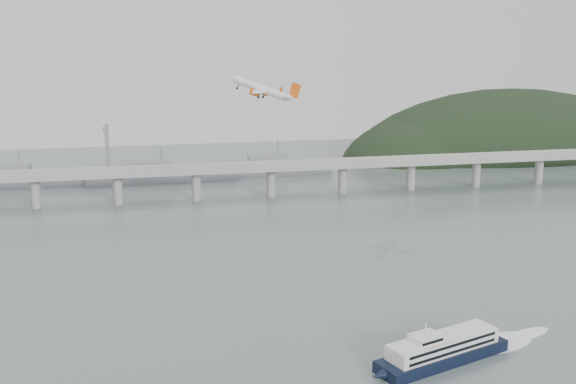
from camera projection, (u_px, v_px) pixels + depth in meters
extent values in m
plane|color=slate|center=(318.00, 314.00, 258.83)|extent=(900.00, 900.00, 0.00)
cube|color=gray|center=(241.00, 169.00, 445.06)|extent=(800.00, 22.00, 2.20)
cube|color=gray|center=(244.00, 168.00, 434.61)|extent=(800.00, 0.60, 1.80)
cube|color=gray|center=(239.00, 163.00, 454.63)|extent=(800.00, 0.60, 1.80)
cylinder|color=gray|center=(36.00, 193.00, 420.33)|extent=(6.00, 6.00, 21.00)
cylinder|color=gray|center=(118.00, 190.00, 430.73)|extent=(6.00, 6.00, 21.00)
cylinder|color=gray|center=(196.00, 186.00, 441.13)|extent=(6.00, 6.00, 21.00)
cylinder|color=gray|center=(271.00, 183.00, 451.53)|extent=(6.00, 6.00, 21.00)
cylinder|color=gray|center=(343.00, 180.00, 461.93)|extent=(6.00, 6.00, 21.00)
cylinder|color=gray|center=(411.00, 176.00, 472.33)|extent=(6.00, 6.00, 21.00)
cylinder|color=gray|center=(476.00, 174.00, 482.73)|extent=(6.00, 6.00, 21.00)
cylinder|color=gray|center=(539.00, 171.00, 493.13)|extent=(6.00, 6.00, 21.00)
ellipsoid|color=black|center=(506.00, 172.00, 633.48)|extent=(320.00, 150.00, 156.00)
ellipsoid|color=black|center=(416.00, 172.00, 602.87)|extent=(140.00, 110.00, 96.00)
cube|color=slate|center=(21.00, 181.00, 484.09)|extent=(95.67, 20.15, 8.00)
cube|color=slate|center=(6.00, 171.00, 480.36)|extent=(33.90, 15.02, 8.00)
cylinder|color=slate|center=(19.00, 159.00, 480.57)|extent=(1.60, 1.60, 14.00)
cube|color=slate|center=(162.00, 176.00, 500.13)|extent=(110.55, 21.43, 8.00)
cube|color=slate|center=(147.00, 166.00, 496.08)|extent=(39.01, 16.73, 8.00)
cylinder|color=slate|center=(161.00, 155.00, 496.61)|extent=(1.60, 1.60, 14.00)
cube|color=slate|center=(278.00, 169.00, 528.38)|extent=(85.00, 13.60, 8.00)
cube|color=slate|center=(267.00, 160.00, 524.85)|extent=(29.75, 11.90, 8.00)
cylinder|color=slate|center=(278.00, 149.00, 524.86)|extent=(1.60, 1.60, 14.00)
cube|color=slate|center=(107.00, 150.00, 521.65)|extent=(3.00, 3.00, 40.00)
cube|color=slate|center=(105.00, 128.00, 508.16)|extent=(3.00, 28.00, 3.00)
cube|color=black|center=(442.00, 356.00, 220.22)|extent=(49.82, 26.44, 3.89)
cone|color=black|center=(379.00, 376.00, 207.12)|extent=(5.84, 5.23, 3.89)
cube|color=silver|center=(443.00, 343.00, 219.25)|extent=(41.82, 22.14, 4.86)
cube|color=black|center=(454.00, 345.00, 214.86)|extent=(35.11, 11.83, 0.97)
cube|color=black|center=(454.00, 352.00, 215.37)|extent=(35.11, 11.83, 0.97)
cube|color=black|center=(433.00, 334.00, 223.09)|extent=(35.11, 11.83, 0.97)
cube|color=black|center=(432.00, 341.00, 223.61)|extent=(35.11, 11.83, 0.97)
cube|color=silver|center=(425.00, 338.00, 214.56)|extent=(11.38, 9.53, 2.53)
cube|color=black|center=(433.00, 342.00, 211.67)|extent=(8.34, 2.88, 0.97)
cylinder|color=silver|center=(426.00, 329.00, 213.88)|extent=(0.62, 0.62, 3.89)
ellipsoid|color=white|center=(500.00, 342.00, 234.21)|extent=(31.00, 22.14, 0.19)
ellipsoid|color=white|center=(527.00, 334.00, 241.00)|extent=(22.14, 13.28, 0.19)
cylinder|color=silver|center=(261.00, 88.00, 340.85)|extent=(25.87, 21.69, 12.43)
cone|color=silver|center=(232.00, 78.00, 346.09)|extent=(6.53, 6.26, 5.01)
cone|color=silver|center=(292.00, 99.00, 335.31)|extent=(7.35, 6.67, 5.32)
cube|color=silver|center=(262.00, 91.00, 340.82)|extent=(25.05, 33.12, 3.74)
cube|color=silver|center=(291.00, 97.00, 335.43)|extent=(10.08, 12.56, 1.90)
cube|color=#DE510F|center=(295.00, 90.00, 334.13)|extent=(5.84, 3.87, 8.10)
cylinder|color=#DE510F|center=(264.00, 93.00, 347.12)|extent=(5.50, 5.06, 3.71)
cylinder|color=black|center=(260.00, 91.00, 347.81)|extent=(2.32, 2.52, 2.49)
cube|color=silver|center=(264.00, 91.00, 346.83)|extent=(2.59, 1.88, 2.02)
cylinder|color=#DE510F|center=(254.00, 93.00, 336.32)|extent=(5.50, 5.06, 3.71)
cylinder|color=black|center=(250.00, 92.00, 337.01)|extent=(2.32, 2.52, 2.49)
cube|color=silver|center=(255.00, 91.00, 336.03)|extent=(2.59, 1.88, 2.02)
cylinder|color=black|center=(264.00, 95.00, 343.90)|extent=(1.21, 0.85, 2.60)
cylinder|color=black|center=(263.00, 97.00, 344.23)|extent=(1.48, 1.16, 1.49)
cylinder|color=black|center=(259.00, 95.00, 338.80)|extent=(1.21, 0.85, 2.60)
cylinder|color=black|center=(258.00, 97.00, 339.12)|extent=(1.48, 1.16, 1.49)
cylinder|color=black|center=(238.00, 86.00, 345.60)|extent=(1.21, 0.85, 2.60)
cylinder|color=black|center=(237.00, 88.00, 345.93)|extent=(1.48, 1.16, 1.49)
cube|color=#DE510F|center=(281.00, 90.00, 356.51)|extent=(2.15, 1.45, 2.98)
cube|color=#DE510F|center=(251.00, 91.00, 323.12)|extent=(2.15, 1.45, 2.98)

